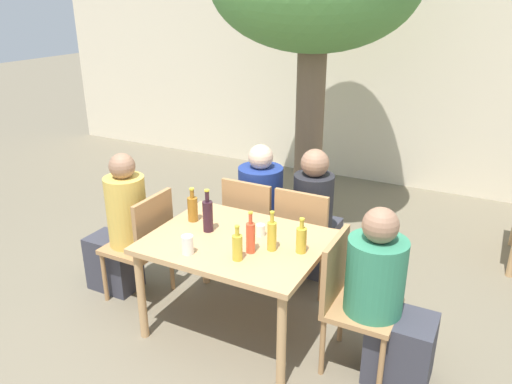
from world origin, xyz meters
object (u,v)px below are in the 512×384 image
object	(u,v)px
person_seated_1	(387,305)
drinking_glass_1	(188,245)
patio_chair_1	(350,296)
oil_cruet_4	(301,239)
patio_chair_2	(253,222)
patio_chair_3	(305,233)
person_seated_0	(120,232)
drinking_glass_0	(261,230)
wine_bottle_3	(208,215)
person_seated_2	(265,211)
dining_table_front	(236,250)
oil_cruet_0	(272,235)
oil_cruet_1	(237,247)
person_seated_3	(316,221)
amber_bottle_2	(193,208)
soda_bottle_5	(251,237)
patio_chair_0	(144,241)

from	to	relation	value
person_seated_1	drinking_glass_1	distance (m)	1.32
patio_chair_1	oil_cruet_4	size ratio (longest dim) A/B	3.71
patio_chair_2	patio_chair_3	bearing A→B (deg)	-180.00
person_seated_0	drinking_glass_0	xyz separation A→B (m)	(1.20, 0.13, 0.23)
person_seated_1	oil_cruet_4	bearing A→B (deg)	86.45
drinking_glass_1	wine_bottle_3	bearing A→B (deg)	100.24
patio_chair_1	drinking_glass_0	size ratio (longest dim) A/B	11.03
patio_chair_3	person_seated_2	xyz separation A→B (m)	(-0.48, 0.23, 0.00)
drinking_glass_0	drinking_glass_1	size ratio (longest dim) A/B	0.64
dining_table_front	patio_chair_1	distance (m)	0.85
dining_table_front	oil_cruet_0	distance (m)	0.35
patio_chair_2	oil_cruet_0	distance (m)	0.95
dining_table_front	drinking_glass_0	world-z (taller)	drinking_glass_0
patio_chair_2	oil_cruet_1	distance (m)	1.07
patio_chair_1	person_seated_3	xyz separation A→B (m)	(-0.59, 0.94, 0.01)
dining_table_front	drinking_glass_0	size ratio (longest dim) A/B	14.60
amber_bottle_2	drinking_glass_1	world-z (taller)	amber_bottle_2
soda_bottle_5	drinking_glass_1	distance (m)	0.42
oil_cruet_1	oil_cruet_0	bearing A→B (deg)	57.91
drinking_glass_1	person_seated_3	bearing A→B (deg)	71.49
oil_cruet_0	drinking_glass_1	distance (m)	0.56
person_seated_1	oil_cruet_4	xyz separation A→B (m)	(-0.60, 0.04, 0.30)
patio_chair_0	person_seated_0	xyz separation A→B (m)	(-0.24, -0.00, 0.02)
amber_bottle_2	drinking_glass_1	size ratio (longest dim) A/B	2.03
drinking_glass_1	person_seated_0	bearing A→B (deg)	160.01
amber_bottle_2	person_seated_3	bearing A→B (deg)	50.22
patio_chair_1	person_seated_1	distance (m)	0.24
person_seated_3	oil_cruet_4	world-z (taller)	person_seated_3
patio_chair_2	person_seated_1	world-z (taller)	person_seated_1
patio_chair_1	patio_chair_2	size ratio (longest dim) A/B	1.00
patio_chair_0	person_seated_2	bearing A→B (deg)	147.68
person_seated_0	wine_bottle_3	bearing A→B (deg)	91.71
person_seated_2	drinking_glass_1	distance (m)	1.29
oil_cruet_4	drinking_glass_1	xyz separation A→B (m)	(-0.65, -0.36, -0.03)
amber_bottle_2	oil_cruet_1	bearing A→B (deg)	-31.82
person_seated_1	oil_cruet_1	world-z (taller)	person_seated_1
person_seated_3	amber_bottle_2	bearing A→B (deg)	50.22
oil_cruet_4	patio_chair_1	bearing A→B (deg)	-5.83
patio_chair_0	person_seated_2	xyz separation A→B (m)	(0.59, 0.94, 0.00)
wine_bottle_3	oil_cruet_4	xyz separation A→B (m)	(0.72, 0.01, -0.03)
patio_chair_2	soda_bottle_5	size ratio (longest dim) A/B	3.11
amber_bottle_2	soda_bottle_5	bearing A→B (deg)	-21.12
patio_chair_0	oil_cruet_1	world-z (taller)	oil_cruet_1
person_seated_3	oil_cruet_0	xyz separation A→B (m)	(0.04, -0.97, 0.30)
wine_bottle_3	oil_cruet_4	bearing A→B (deg)	1.01
patio_chair_3	amber_bottle_2	bearing A→B (deg)	40.50
dining_table_front	amber_bottle_2	size ratio (longest dim) A/B	4.61
oil_cruet_1	drinking_glass_1	bearing A→B (deg)	-166.32
patio_chair_1	oil_cruet_4	world-z (taller)	oil_cruet_4
dining_table_front	soda_bottle_5	xyz separation A→B (m)	(0.18, -0.12, 0.20)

